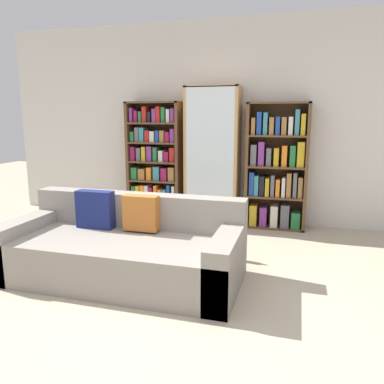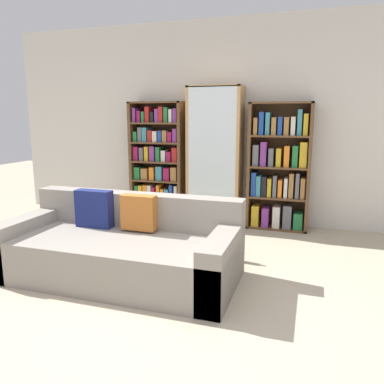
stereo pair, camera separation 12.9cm
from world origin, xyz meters
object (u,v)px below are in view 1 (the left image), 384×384
at_px(couch, 124,250).
at_px(bookshelf_left, 155,163).
at_px(display_cabinet, 213,157).
at_px(bookshelf_right, 277,170).
at_px(wine_bottle, 233,246).

relative_size(couch, bookshelf_left, 1.28).
height_order(bookshelf_left, display_cabinet, display_cabinet).
bearing_deg(bookshelf_right, display_cabinet, -178.94).
bearing_deg(display_cabinet, bookshelf_right, 1.06).
xyz_separation_m(couch, wine_bottle, (0.88, 0.68, -0.11)).
bearing_deg(bookshelf_right, wine_bottle, -104.37).
bearing_deg(couch, bookshelf_left, 103.05).
height_order(couch, display_cabinet, display_cabinet).
relative_size(couch, bookshelf_right, 1.30).
relative_size(bookshelf_left, bookshelf_right, 1.01).
bearing_deg(couch, wine_bottle, 37.69).
relative_size(bookshelf_left, wine_bottle, 4.67).
xyz_separation_m(bookshelf_left, display_cabinet, (0.83, -0.02, 0.10)).
bearing_deg(bookshelf_right, bookshelf_left, -179.99).
bearing_deg(couch, display_cabinet, 79.30).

